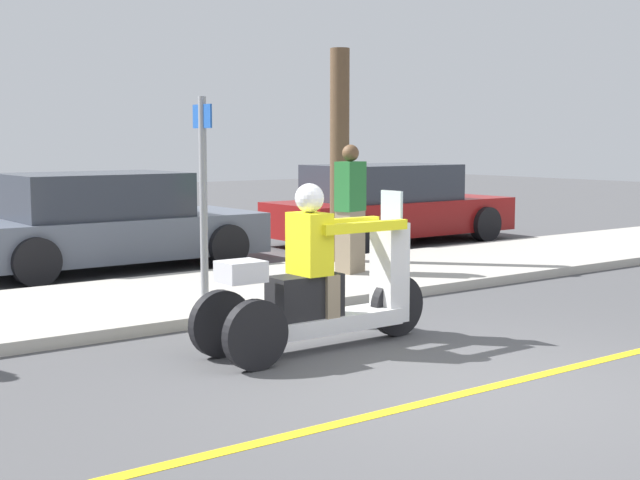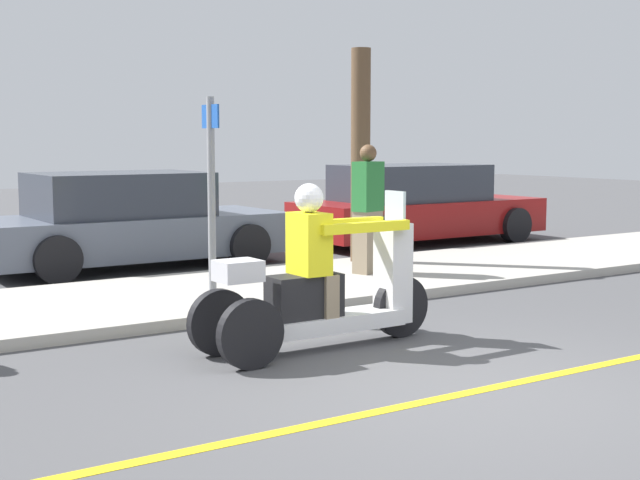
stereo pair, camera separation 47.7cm
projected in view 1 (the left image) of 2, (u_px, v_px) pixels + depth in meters
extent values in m
plane|color=#4C4C4F|center=(484.00, 389.00, 6.77)|extent=(60.00, 60.00, 0.00)
cube|color=gold|center=(463.00, 394.00, 6.64)|extent=(24.00, 0.12, 0.01)
cube|color=#B2ADA3|center=(192.00, 296.00, 10.43)|extent=(28.00, 2.80, 0.12)
cylinder|color=black|center=(397.00, 305.00, 8.58)|extent=(0.59, 0.10, 0.59)
cylinder|color=black|center=(256.00, 335.00, 7.28)|extent=(0.59, 0.10, 0.59)
cylinder|color=black|center=(221.00, 324.00, 7.73)|extent=(0.59, 0.10, 0.59)
cube|color=silver|center=(320.00, 323.00, 8.03)|extent=(1.66, 0.39, 0.15)
cube|color=black|center=(305.00, 296.00, 7.90)|extent=(0.66, 0.31, 0.38)
cube|color=silver|center=(390.00, 272.00, 8.48)|extent=(0.24, 0.31, 0.94)
cube|color=silver|center=(392.00, 206.00, 8.42)|extent=(0.03, 0.28, 0.30)
cube|color=silver|center=(241.00, 271.00, 7.48)|extent=(0.36, 0.31, 0.18)
cube|color=yellow|center=(310.00, 244.00, 7.88)|extent=(0.26, 0.38, 0.55)
sphere|color=white|center=(309.00, 198.00, 7.83)|extent=(0.26, 0.26, 0.26)
cube|color=gray|center=(329.00, 296.00, 7.91)|extent=(0.14, 0.14, 0.38)
cube|color=gray|center=(313.00, 292.00, 8.10)|extent=(0.14, 0.14, 0.38)
cube|color=yellow|center=(365.00, 227.00, 7.98)|extent=(0.94, 0.09, 0.09)
cube|color=yellow|center=(338.00, 224.00, 8.30)|extent=(0.94, 0.09, 0.09)
cube|color=gray|center=(350.00, 242.00, 11.81)|extent=(0.42, 0.34, 0.82)
cube|color=#267233|center=(350.00, 186.00, 11.72)|extent=(0.46, 0.35, 0.65)
sphere|color=brown|center=(351.00, 153.00, 11.68)|extent=(0.22, 0.22, 0.22)
cube|color=slate|center=(110.00, 236.00, 13.02)|extent=(4.40, 1.88, 0.60)
cube|color=#2D333D|center=(94.00, 195.00, 12.82)|extent=(2.42, 1.69, 0.63)
cylinder|color=black|center=(227.00, 246.00, 13.14)|extent=(0.64, 0.22, 0.64)
cylinder|color=black|center=(168.00, 235.00, 14.64)|extent=(0.64, 0.22, 0.64)
cylinder|color=black|center=(36.00, 262.00, 11.44)|extent=(0.64, 0.22, 0.64)
cube|color=maroon|center=(391.00, 216.00, 16.32)|extent=(4.64, 1.84, 0.61)
cube|color=#2D333D|center=(382.00, 182.00, 16.11)|extent=(2.55, 1.66, 0.64)
cylinder|color=black|center=(485.00, 224.00, 16.50)|extent=(0.64, 0.22, 0.64)
cylinder|color=black|center=(417.00, 217.00, 17.97)|extent=(0.64, 0.22, 0.64)
cylinder|color=black|center=(360.00, 234.00, 14.71)|extent=(0.64, 0.22, 0.64)
cylinder|color=black|center=(295.00, 226.00, 16.17)|extent=(0.64, 0.22, 0.64)
cylinder|color=brown|center=(340.00, 156.00, 12.83)|extent=(0.28, 0.28, 3.06)
cylinder|color=gray|center=(204.00, 205.00, 9.10)|extent=(0.08, 0.08, 2.20)
cube|color=#1E51AD|center=(202.00, 116.00, 9.00)|extent=(0.02, 0.36, 0.24)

